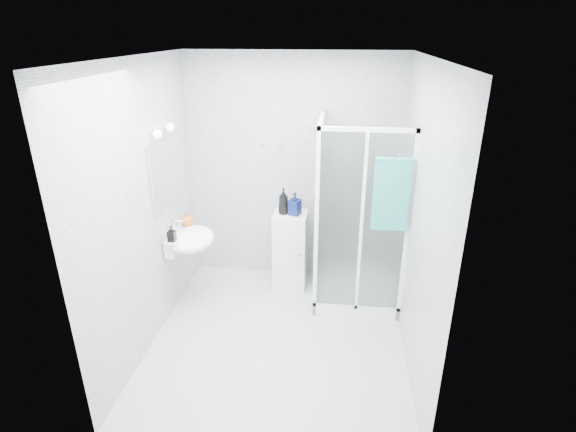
# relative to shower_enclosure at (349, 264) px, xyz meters

# --- Properties ---
(room) EXTENTS (2.40, 2.60, 2.60)m
(room) POSITION_rel_shower_enclosure_xyz_m (-0.67, -0.77, 0.85)
(room) COLOR silver
(room) RESTS_ON ground
(shower_enclosure) EXTENTS (0.90, 0.95, 2.00)m
(shower_enclosure) POSITION_rel_shower_enclosure_xyz_m (0.00, 0.00, 0.00)
(shower_enclosure) COLOR white
(shower_enclosure) RESTS_ON ground
(wall_basin) EXTENTS (0.46, 0.56, 0.35)m
(wall_basin) POSITION_rel_shower_enclosure_xyz_m (-1.66, -0.32, 0.35)
(wall_basin) COLOR white
(wall_basin) RESTS_ON ground
(mirror) EXTENTS (0.02, 0.60, 0.70)m
(mirror) POSITION_rel_shower_enclosure_xyz_m (-1.85, -0.32, 1.05)
(mirror) COLOR white
(mirror) RESTS_ON room
(vanity_lights) EXTENTS (0.10, 0.40, 0.08)m
(vanity_lights) POSITION_rel_shower_enclosure_xyz_m (-1.80, -0.32, 1.47)
(vanity_lights) COLOR silver
(vanity_lights) RESTS_ON room
(wall_hooks) EXTENTS (0.23, 0.06, 0.03)m
(wall_hooks) POSITION_rel_shower_enclosure_xyz_m (-0.92, 0.49, 1.17)
(wall_hooks) COLOR silver
(wall_hooks) RESTS_ON room
(storage_cabinet) EXTENTS (0.37, 0.40, 0.89)m
(storage_cabinet) POSITION_rel_shower_enclosure_xyz_m (-0.67, 0.25, -0.00)
(storage_cabinet) COLOR white
(storage_cabinet) RESTS_ON ground
(hand_towel) EXTENTS (0.33, 0.05, 0.70)m
(hand_towel) POSITION_rel_shower_enclosure_xyz_m (0.33, -0.40, 0.97)
(hand_towel) COLOR teal
(hand_towel) RESTS_ON shower_enclosure
(shampoo_bottle_a) EXTENTS (0.14, 0.14, 0.30)m
(shampoo_bottle_a) POSITION_rel_shower_enclosure_xyz_m (-0.75, 0.25, 0.59)
(shampoo_bottle_a) COLOR black
(shampoo_bottle_a) RESTS_ON storage_cabinet
(shampoo_bottle_b) EXTENTS (0.15, 0.15, 0.26)m
(shampoo_bottle_b) POSITION_rel_shower_enclosure_xyz_m (-0.62, 0.24, 0.57)
(shampoo_bottle_b) COLOR #0B1547
(shampoo_bottle_b) RESTS_ON storage_cabinet
(soap_dispenser_orange) EXTENTS (0.17, 0.17, 0.17)m
(soap_dispenser_orange) POSITION_rel_shower_enclosure_xyz_m (-1.72, -0.16, 0.50)
(soap_dispenser_orange) COLOR #B35415
(soap_dispenser_orange) RESTS_ON wall_basin
(soap_dispenser_black) EXTENTS (0.07, 0.07, 0.16)m
(soap_dispenser_black) POSITION_rel_shower_enclosure_xyz_m (-1.76, -0.51, 0.49)
(soap_dispenser_black) COLOR black
(soap_dispenser_black) RESTS_ON wall_basin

